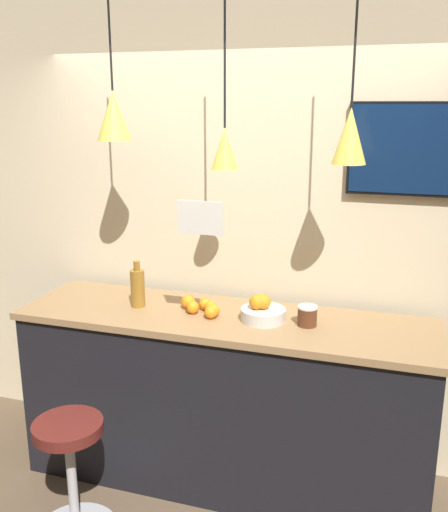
# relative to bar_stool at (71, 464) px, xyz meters

# --- Properties ---
(back_wall) EXTENTS (8.00, 0.06, 2.90)m
(back_wall) POSITION_rel_bar_stool_xyz_m (0.60, 1.13, 1.03)
(back_wall) COLOR beige
(back_wall) RESTS_ON ground_plane
(service_counter) EXTENTS (2.37, 0.66, 1.04)m
(service_counter) POSITION_rel_bar_stool_xyz_m (0.60, 0.69, 0.10)
(service_counter) COLOR black
(service_counter) RESTS_ON ground_plane
(bar_stool) EXTENTS (0.43, 0.43, 0.66)m
(bar_stool) POSITION_rel_bar_stool_xyz_m (0.00, 0.00, 0.00)
(bar_stool) COLOR #B7B7BC
(bar_stool) RESTS_ON ground_plane
(fruit_bowl) EXTENTS (0.25, 0.25, 0.15)m
(fruit_bowl) POSITION_rel_bar_stool_xyz_m (0.83, 0.69, 0.68)
(fruit_bowl) COLOR beige
(fruit_bowl) RESTS_ON service_counter
(orange_pile) EXTENTS (0.26, 0.19, 0.08)m
(orange_pile) POSITION_rel_bar_stool_xyz_m (0.47, 0.70, 0.66)
(orange_pile) COLOR orange
(orange_pile) RESTS_ON service_counter
(juice_bottle) EXTENTS (0.08, 0.08, 0.28)m
(juice_bottle) POSITION_rel_bar_stool_xyz_m (0.07, 0.69, 0.74)
(juice_bottle) COLOR olive
(juice_bottle) RESTS_ON service_counter
(spread_jar) EXTENTS (0.11, 0.11, 0.11)m
(spread_jar) POSITION_rel_bar_stool_xyz_m (1.07, 0.69, 0.68)
(spread_jar) COLOR #562D19
(spread_jar) RESTS_ON service_counter
(pendant_lamp_left) EXTENTS (0.19, 0.19, 0.80)m
(pendant_lamp_left) POSITION_rel_bar_stool_xyz_m (-0.04, 0.70, 1.72)
(pendant_lamp_left) COLOR black
(pendant_lamp_middle) EXTENTS (0.14, 0.14, 0.94)m
(pendant_lamp_middle) POSITION_rel_bar_stool_xyz_m (0.60, 0.70, 1.56)
(pendant_lamp_middle) COLOR black
(pendant_lamp_right) EXTENTS (0.17, 0.17, 0.89)m
(pendant_lamp_right) POSITION_rel_bar_stool_xyz_m (1.24, 0.70, 1.63)
(pendant_lamp_right) COLOR black
(mounted_tv) EXTENTS (0.63, 0.04, 0.50)m
(mounted_tv) POSITION_rel_bar_stool_xyz_m (1.52, 1.07, 1.54)
(mounted_tv) COLOR black
(hanging_menu_board) EXTENTS (0.24, 0.01, 0.17)m
(hanging_menu_board) POSITION_rel_bar_stool_xyz_m (0.56, 0.44, 1.23)
(hanging_menu_board) COLOR silver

